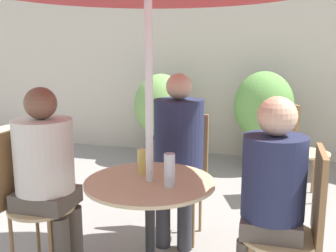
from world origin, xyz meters
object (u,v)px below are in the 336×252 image
Objects in this scene: bistro_chair_1 at (183,164)px; bistro_chair_4 at (298,142)px; potted_plant_1 at (263,113)px; seated_person_1 at (178,145)px; seated_person_0 at (270,188)px; beer_glass_1 at (142,162)px; beer_glass_0 at (169,170)px; potted_plant_0 at (161,111)px; cafe_table_near at (150,205)px; bistro_chair_2 at (27,190)px; seated_person_2 at (47,168)px; bistro_chair_0 at (299,219)px; cafe_table_far at (30,146)px.

bistro_chair_4 is at bearing 47.41° from bistro_chair_1.
seated_person_1 is at bearing -104.26° from potted_plant_1.
beer_glass_1 is at bearing -98.88° from seated_person_0.
potted_plant_1 is (0.41, 2.88, -0.12)m from beer_glass_0.
potted_plant_0 is at bearing 104.11° from beer_glass_1.
bistro_chair_4 reaches higher than beer_glass_1.
bistro_chair_1 is 0.94m from beer_glass_0.
beer_glass_1 reaches higher than cafe_table_near.
bistro_chair_2 is 1.00m from beer_glass_0.
seated_person_1 is 0.75m from beer_glass_0.
bistro_chair_4 is 1.48m from seated_person_1.
seated_person_2 is at bearing -168.68° from beer_glass_1.
bistro_chair_1 reaches higher than beer_glass_1.
seated_person_2 reaches higher than bistro_chair_0.
beer_glass_0 is at bearing 137.19° from bistro_chair_4.
beer_glass_0 is at bearing -85.21° from bistro_chair_0.
bistro_chair_2 is at bearing -91.45° from potted_plant_0.
potted_plant_1 is (-0.29, 2.83, 0.11)m from bistro_chair_0.
cafe_table_near is 0.80× the size of bistro_chair_0.
cafe_table_near is 0.67× the size of potted_plant_0.
bistro_chair_4 reaches higher than beer_glass_0.
seated_person_2 reaches higher than bistro_chair_4.
cafe_table_far is at bearing 145.64° from beer_glass_0.
cafe_table_near is 1.07× the size of cafe_table_far.
seated_person_0 is 6.50× the size of beer_glass_0.
bistro_chair_4 is at bearing 67.56° from beer_glass_0.
bistro_chair_4 is (0.08, 1.83, 0.00)m from bistro_chair_0.
bistro_chair_1 reaches higher than cafe_table_far.
potted_plant_0 is at bearing 107.34° from beer_glass_0.
beer_glass_1 is at bearing -33.61° from cafe_table_far.
seated_person_2 is 6.56× the size of beer_glass_0.
seated_person_2 is (-0.68, 0.00, 0.18)m from cafe_table_near.
potted_plant_1 is at bearing 75.83° from seated_person_1.
potted_plant_0 is (-1.61, 2.83, 0.09)m from bistro_chair_0.
cafe_table_far is 0.74× the size of bistro_chair_1.
bistro_chair_2 is 2.53m from bistro_chair_4.
beer_glass_1 is at bearing -97.39° from bistro_chair_0.
bistro_chair_1 is 0.74× the size of seated_person_1.
seated_person_1 is at bearing -15.40° from cafe_table_far.
bistro_chair_0 is at bearing -7.48° from beer_glass_1.
bistro_chair_0 reaches higher than cafe_table_far.
seated_person_2 is at bearing -88.25° from potted_plant_0.
bistro_chair_2 and bistro_chair_4 have the same top height.
bistro_chair_2 is at bearing -140.91° from seated_person_1.
potted_plant_1 reaches higher than bistro_chair_1.
bistro_chair_1 is at bearing -10.01° from cafe_table_far.
bistro_chair_1 is 0.25m from seated_person_1.
seated_person_2 is 1.04× the size of potted_plant_1.
potted_plant_0 is at bearing 38.90° from bistro_chair_4.
seated_person_1 reaches higher than beer_glass_1.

